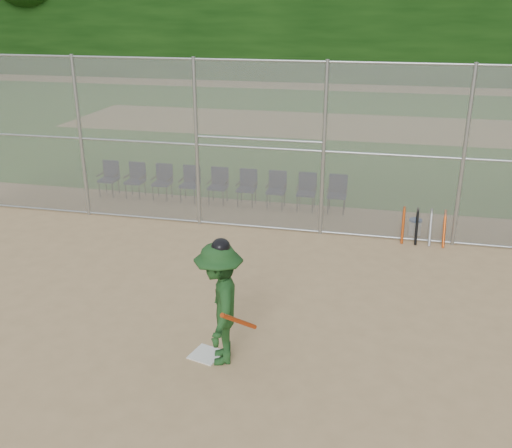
% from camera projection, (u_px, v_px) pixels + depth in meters
% --- Properties ---
extents(ground, '(100.00, 100.00, 0.00)m').
position_uv_depth(ground, '(222.00, 342.00, 9.20)').
color(ground, tan).
rests_on(ground, ground).
extents(grass_strip, '(100.00, 100.00, 0.00)m').
position_uv_depth(grass_strip, '(332.00, 125.00, 25.58)').
color(grass_strip, '#275B1B').
rests_on(grass_strip, ground).
extents(dirt_patch_far, '(24.00, 24.00, 0.00)m').
position_uv_depth(dirt_patch_far, '(332.00, 125.00, 25.57)').
color(dirt_patch_far, tan).
rests_on(dirt_patch_far, ground).
extents(backstop_fence, '(16.09, 0.09, 4.00)m').
position_uv_depth(backstop_fence, '(280.00, 146.00, 13.00)').
color(backstop_fence, gray).
rests_on(backstop_fence, ground).
extents(home_plate, '(0.54, 0.54, 0.02)m').
position_uv_depth(home_plate, '(206.00, 354.00, 8.85)').
color(home_plate, white).
rests_on(home_plate, ground).
extents(batter_at_plate, '(1.09, 1.42, 2.00)m').
position_uv_depth(batter_at_plate, '(220.00, 303.00, 8.41)').
color(batter_at_plate, '#1C461D').
rests_on(batter_at_plate, ground).
extents(water_cooler, '(0.30, 0.30, 0.38)m').
position_uv_depth(water_cooler, '(415.00, 227.00, 13.43)').
color(water_cooler, white).
rests_on(water_cooler, ground).
extents(spare_bats, '(0.96, 0.39, 0.83)m').
position_uv_depth(spare_bats, '(424.00, 227.00, 12.83)').
color(spare_bats, '#D84C14').
rests_on(spare_bats, ground).
extents(chair_0, '(0.54, 0.52, 0.96)m').
position_uv_depth(chair_0, '(108.00, 179.00, 16.10)').
color(chair_0, '#10193B').
rests_on(chair_0, ground).
extents(chair_1, '(0.54, 0.52, 0.96)m').
position_uv_depth(chair_1, '(135.00, 181.00, 15.93)').
color(chair_1, '#10193B').
rests_on(chair_1, ground).
extents(chair_2, '(0.54, 0.52, 0.96)m').
position_uv_depth(chair_2, '(162.00, 183.00, 15.77)').
color(chair_2, '#10193B').
rests_on(chair_2, ground).
extents(chair_3, '(0.54, 0.52, 0.96)m').
position_uv_depth(chair_3, '(190.00, 184.00, 15.60)').
color(chair_3, '#10193B').
rests_on(chair_3, ground).
extents(chair_4, '(0.54, 0.52, 0.96)m').
position_uv_depth(chair_4, '(218.00, 186.00, 15.44)').
color(chair_4, '#10193B').
rests_on(chair_4, ground).
extents(chair_5, '(0.54, 0.52, 0.96)m').
position_uv_depth(chair_5, '(247.00, 188.00, 15.27)').
color(chair_5, '#10193B').
rests_on(chair_5, ground).
extents(chair_6, '(0.54, 0.52, 0.96)m').
position_uv_depth(chair_6, '(276.00, 190.00, 15.11)').
color(chair_6, '#10193B').
rests_on(chair_6, ground).
extents(chair_7, '(0.54, 0.52, 0.96)m').
position_uv_depth(chair_7, '(306.00, 192.00, 14.94)').
color(chair_7, '#10193B').
rests_on(chair_7, ground).
extents(chair_8, '(0.54, 0.52, 0.96)m').
position_uv_depth(chair_8, '(337.00, 195.00, 14.78)').
color(chair_8, '#10193B').
rests_on(chair_8, ground).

